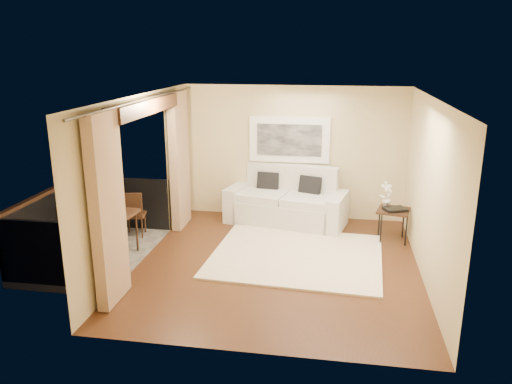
% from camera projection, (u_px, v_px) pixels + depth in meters
% --- Properties ---
extents(floor, '(5.00, 5.00, 0.00)m').
position_uv_depth(floor, '(278.00, 264.00, 8.15)').
color(floor, '#4D2B16').
rests_on(floor, ground).
extents(room_shell, '(5.00, 6.40, 5.00)m').
position_uv_depth(room_shell, '(144.00, 107.00, 7.78)').
color(room_shell, white).
rests_on(room_shell, ground).
extents(balcony, '(1.81, 2.60, 1.17)m').
position_uv_depth(balcony, '(88.00, 242.00, 8.61)').
color(balcony, '#605B56').
rests_on(balcony, ground).
extents(curtains, '(0.16, 4.80, 2.64)m').
position_uv_depth(curtains, '(150.00, 180.00, 8.10)').
color(curtains, tan).
rests_on(curtains, ground).
extents(artwork, '(1.62, 0.07, 0.92)m').
position_uv_depth(artwork, '(289.00, 140.00, 10.05)').
color(artwork, white).
rests_on(artwork, room_shell).
extents(rug, '(2.96, 2.62, 0.04)m').
position_uv_depth(rug, '(296.00, 256.00, 8.44)').
color(rug, '#FCEACA').
rests_on(rug, floor).
extents(sofa, '(2.50, 1.47, 1.13)m').
position_uv_depth(sofa, '(287.00, 203.00, 10.04)').
color(sofa, silver).
rests_on(sofa, floor).
extents(side_table, '(0.66, 0.66, 0.60)m').
position_uv_depth(side_table, '(393.00, 213.00, 9.01)').
color(side_table, '#331D11').
rests_on(side_table, floor).
extents(tray, '(0.46, 0.40, 0.05)m').
position_uv_depth(tray, '(395.00, 209.00, 8.93)').
color(tray, black).
rests_on(tray, side_table).
extents(orchid, '(0.31, 0.28, 0.48)m').
position_uv_depth(orchid, '(387.00, 194.00, 9.07)').
color(orchid, white).
rests_on(orchid, side_table).
extents(bistro_table, '(0.70, 0.70, 0.77)m').
position_uv_depth(bistro_table, '(114.00, 217.00, 8.30)').
color(bistro_table, '#331D11').
rests_on(bistro_table, balcony).
extents(balcony_chair_far, '(0.44, 0.45, 0.88)m').
position_uv_depth(balcony_chair_far, '(133.00, 211.00, 9.19)').
color(balcony_chair_far, '#331D11').
rests_on(balcony_chair_far, balcony).
extents(balcony_chair_near, '(0.50, 0.50, 1.01)m').
position_uv_depth(balcony_chair_near, '(70.00, 233.00, 7.86)').
color(balcony_chair_near, '#331D11').
rests_on(balcony_chair_near, balcony).
extents(ice_bucket, '(0.18, 0.18, 0.20)m').
position_uv_depth(ice_bucket, '(108.00, 204.00, 8.39)').
color(ice_bucket, silver).
rests_on(ice_bucket, bistro_table).
extents(candle, '(0.06, 0.06, 0.07)m').
position_uv_depth(candle, '(118.00, 208.00, 8.40)').
color(candle, red).
rests_on(candle, bistro_table).
extents(vase, '(0.04, 0.04, 0.18)m').
position_uv_depth(vase, '(104.00, 212.00, 8.04)').
color(vase, white).
rests_on(vase, bistro_table).
extents(glass_a, '(0.06, 0.06, 0.12)m').
position_uv_depth(glass_a, '(117.00, 211.00, 8.17)').
color(glass_a, silver).
rests_on(glass_a, bistro_table).
extents(glass_b, '(0.06, 0.06, 0.12)m').
position_uv_depth(glass_b, '(123.00, 209.00, 8.27)').
color(glass_b, silver).
rests_on(glass_b, bistro_table).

